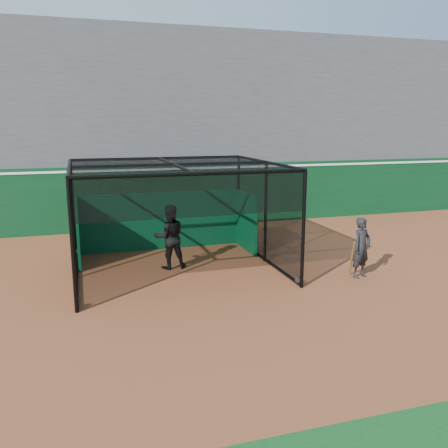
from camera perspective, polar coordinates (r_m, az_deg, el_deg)
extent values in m
plane|color=brown|center=(11.41, 0.26, -9.09)|extent=(120.00, 120.00, 0.00)
cube|color=#093619|center=(19.14, -7.38, 3.34)|extent=(50.00, 0.45, 2.50)
cube|color=white|center=(19.00, -7.47, 6.62)|extent=(50.00, 0.50, 0.08)
cube|color=#4C4C4F|center=(22.75, -9.27, 11.29)|extent=(50.00, 7.85, 7.75)
cube|color=#4C4C4F|center=(26.49, -10.74, 21.05)|extent=(50.00, 0.30, 1.20)
cube|color=#074626|center=(15.80, -7.57, 0.39)|extent=(5.37, 0.10, 1.90)
cylinder|color=black|center=(11.33, -17.31, -9.22)|extent=(0.08, 0.22, 0.22)
cylinder|color=black|center=(12.50, 8.90, -6.79)|extent=(0.08, 0.22, 0.22)
cylinder|color=black|center=(15.71, -17.36, -3.28)|extent=(0.08, 0.22, 0.22)
cylinder|color=black|center=(16.57, 1.96, -1.94)|extent=(0.08, 0.22, 0.22)
imported|color=black|center=(13.65, -6.55, -1.54)|extent=(0.91, 0.72, 1.85)
imported|color=black|center=(13.31, 16.22, -2.77)|extent=(0.69, 0.57, 1.64)
cylinder|color=#593819|center=(13.29, 15.13, -3.94)|extent=(0.15, 0.37, 0.96)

